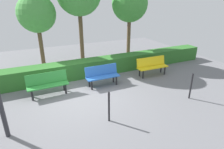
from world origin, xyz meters
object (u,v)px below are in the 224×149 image
object	(u,v)px
bench_blue	(102,75)
bench_green	(48,83)
tree_far	(37,14)
tree_near	(130,4)
bench_yellow	(152,65)

from	to	relation	value
bench_blue	bench_green	size ratio (longest dim) A/B	0.93
bench_green	tree_far	xyz separation A→B (m)	(-0.20, -3.19, 2.28)
bench_green	tree_near	size ratio (longest dim) A/B	0.37
bench_blue	bench_green	bearing A→B (deg)	-2.70
tree_near	bench_blue	bearing A→B (deg)	43.68
bench_green	tree_far	distance (m)	3.92
bench_green	bench_blue	bearing A→B (deg)	176.13
bench_yellow	bench_blue	bearing A→B (deg)	3.29
bench_blue	tree_far	world-z (taller)	tree_far
bench_blue	tree_near	xyz separation A→B (m)	(-2.73, -2.61, 2.67)
bench_yellow	tree_near	size ratio (longest dim) A/B	0.37
tree_near	bench_yellow	bearing A→B (deg)	87.10
bench_yellow	bench_green	xyz separation A→B (m)	(4.81, -0.03, -0.00)
bench_yellow	tree_near	distance (m)	3.68
tree_near	tree_far	distance (m)	4.80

